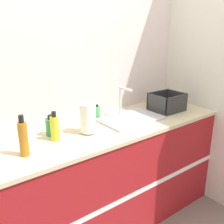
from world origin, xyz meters
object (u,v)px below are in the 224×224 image
dish_rack (167,104)px  bottle_amber (23,138)px  soap_dispenser (97,112)px  bottle_green (52,126)px  sink (131,117)px  bottle_yellow (55,128)px  paper_towel_roll (88,118)px

dish_rack → bottle_amber: bottle_amber is taller
dish_rack → soap_dispenser: 0.69m
bottle_amber → soap_dispenser: 0.80m
bottle_green → sink: bearing=-8.6°
bottle_green → bottle_yellow: (-0.02, -0.10, 0.02)m
paper_towel_roll → soap_dispenser: (0.23, 0.23, -0.06)m
sink → paper_towel_roll: size_ratio=2.27×
bottle_amber → soap_dispenser: (0.74, 0.29, -0.06)m
dish_rack → soap_dispenser: dish_rack is taller
sink → paper_towel_roll: (-0.44, -0.03, 0.10)m
sink → bottle_green: 0.69m
dish_rack → bottle_green: (-1.12, 0.11, 0.00)m
paper_towel_roll → bottle_amber: size_ratio=0.87×
dish_rack → bottle_yellow: bottle_yellow is taller
bottle_green → soap_dispenser: size_ratio=1.24×
bottle_green → soap_dispenser: bearing=12.1°
bottle_amber → bottle_green: (0.27, 0.19, -0.05)m
sink → bottle_amber: sink is taller
bottle_green → soap_dispenser: 0.48m
bottle_green → bottle_yellow: bearing=-101.3°
paper_towel_roll → soap_dispenser: size_ratio=1.85×
dish_rack → sink: bearing=178.4°
bottle_amber → bottle_yellow: 0.27m
paper_towel_roll → bottle_green: 0.27m
paper_towel_roll → bottle_amber: (-0.51, -0.06, -0.00)m
paper_towel_roll → soap_dispenser: 0.33m
paper_towel_roll → bottle_green: (-0.23, 0.13, -0.05)m
bottle_green → paper_towel_roll: bearing=-28.6°
sink → bottle_green: bearing=171.4°
bottle_amber → bottle_green: bottle_amber is taller
bottle_amber → paper_towel_roll: bearing=7.2°
bottle_yellow → sink: bearing=-0.5°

